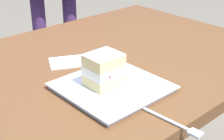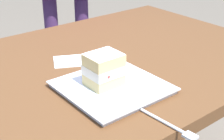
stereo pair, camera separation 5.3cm
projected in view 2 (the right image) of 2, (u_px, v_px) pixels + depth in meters
name	position (u px, v px, depth m)	size (l,w,h in m)	color
patio_table	(75.00, 99.00, 1.11)	(1.48, 0.85, 0.77)	brown
dessert_plate	(112.00, 87.00, 0.95)	(0.27, 0.27, 0.02)	white
cake_slice	(105.00, 69.00, 0.93)	(0.09, 0.09, 0.09)	#E0C17A
dessert_fork	(170.00, 125.00, 0.79)	(0.03, 0.17, 0.01)	silver
paper_napkin	(75.00, 61.00, 1.13)	(0.17, 0.15, 0.00)	white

